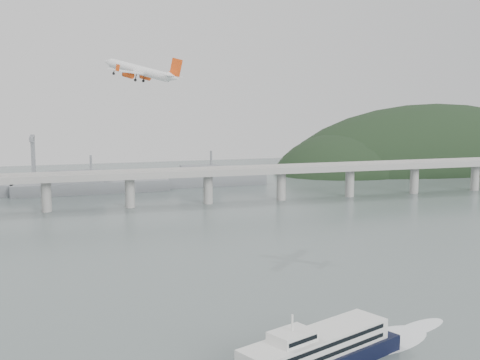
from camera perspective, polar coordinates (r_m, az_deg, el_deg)
name	(u,v)px	position (r m, az deg, el deg)	size (l,w,h in m)	color
ground	(284,306)	(223.26, 3.96, -11.13)	(900.00, 900.00, 0.00)	#556362
bridge	(175,178)	(408.18, -5.76, 0.20)	(800.00, 22.00, 23.90)	#989896
headland	(446,187)	(645.85, 17.86, -0.56)	(365.00, 155.00, 156.00)	black
ferry	(316,353)	(175.72, 6.76, -15.00)	(85.65, 44.91, 17.21)	black
airliner	(141,71)	(289.89, -8.79, 9.55)	(34.47, 33.95, 12.57)	white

